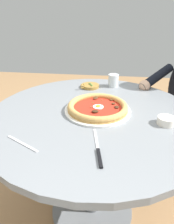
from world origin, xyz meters
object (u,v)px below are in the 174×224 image
(pizza_on_plate, at_px, (98,108))
(olive_pan, at_px, (90,86))
(dining_table, at_px, (93,136))
(steak_knife, at_px, (98,152))
(ramekin_capers, at_px, (166,120))
(fork_utensil, at_px, (22,143))
(water_glass, at_px, (113,81))

(pizza_on_plate, bearing_deg, olive_pan, -167.36)
(pizza_on_plate, xyz_separation_m, olive_pan, (-0.33, -0.07, -0.01))
(dining_table, xyz_separation_m, pizza_on_plate, (-0.01, 0.02, 0.17))
(steak_knife, distance_m, ramekin_capers, 0.36)
(olive_pan, relative_size, fork_utensil, 0.80)
(pizza_on_plate, bearing_deg, fork_utensil, -40.59)
(pizza_on_plate, height_order, steak_knife, pizza_on_plate)
(steak_knife, relative_size, olive_pan, 1.87)
(water_glass, xyz_separation_m, fork_utensil, (0.66, -0.33, -0.03))
(water_glass, distance_m, fork_utensil, 0.74)
(pizza_on_plate, height_order, fork_utensil, pizza_on_plate)
(olive_pan, height_order, fork_utensil, olive_pan)
(pizza_on_plate, distance_m, ramekin_capers, 0.32)
(dining_table, relative_size, fork_utensil, 6.83)
(pizza_on_plate, relative_size, water_glass, 4.09)
(dining_table, height_order, water_glass, water_glass)
(pizza_on_plate, relative_size, ramekin_capers, 4.37)
(dining_table, distance_m, pizza_on_plate, 0.17)
(ramekin_capers, bearing_deg, water_glass, -153.07)
(olive_pan, bearing_deg, ramekin_capers, 42.26)
(dining_table, bearing_deg, pizza_on_plate, 108.83)
(water_glass, height_order, steak_knife, water_glass)
(dining_table, xyz_separation_m, steak_knife, (0.31, 0.05, 0.15))
(dining_table, relative_size, water_glass, 13.03)
(pizza_on_plate, distance_m, olive_pan, 0.33)
(water_glass, relative_size, fork_utensil, 0.52)
(water_glass, height_order, ramekin_capers, water_glass)
(ramekin_capers, bearing_deg, dining_table, -104.38)
(olive_pan, bearing_deg, fork_utensil, -16.41)
(ramekin_capers, bearing_deg, olive_pan, -137.74)
(olive_pan, xyz_separation_m, fork_utensil, (0.63, -0.18, -0.01))
(dining_table, relative_size, ramekin_capers, 13.91)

